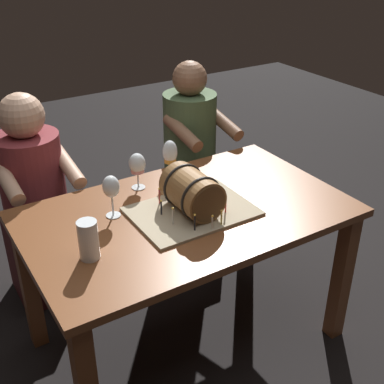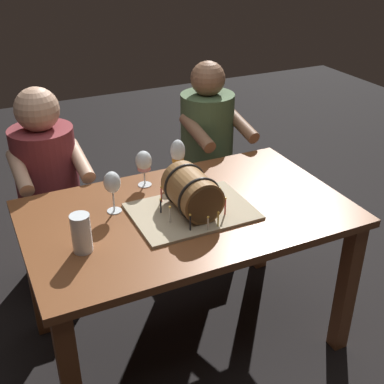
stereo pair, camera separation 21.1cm
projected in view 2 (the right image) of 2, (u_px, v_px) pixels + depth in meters
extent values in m
plane|color=black|center=(188.00, 336.00, 2.53)|extent=(8.00, 8.00, 0.00)
cube|color=brown|center=(187.00, 214.00, 2.18)|extent=(1.39, 0.84, 0.03)
cube|color=brown|center=(347.00, 288.00, 2.31)|extent=(0.07, 0.07, 0.70)
cube|color=brown|center=(35.00, 274.00, 2.41)|extent=(0.07, 0.07, 0.70)
cube|color=brown|center=(262.00, 215.00, 2.89)|extent=(0.07, 0.07, 0.70)
cube|color=tan|center=(192.00, 211.00, 2.16)|extent=(0.51, 0.37, 0.01)
cylinder|color=brown|center=(192.00, 192.00, 2.11)|extent=(0.18, 0.25, 0.18)
cylinder|color=#4F371E|center=(206.00, 206.00, 2.01)|extent=(0.16, 0.00, 0.16)
cylinder|color=#4F371E|center=(179.00, 179.00, 2.21)|extent=(0.16, 0.00, 0.16)
torus|color=black|center=(199.00, 199.00, 2.05)|extent=(0.20, 0.01, 0.20)
torus|color=black|center=(185.00, 185.00, 2.17)|extent=(0.20, 0.01, 0.20)
cylinder|color=black|center=(220.00, 197.00, 2.18)|extent=(0.01, 0.01, 0.07)
sphere|color=#F9C64C|center=(220.00, 188.00, 2.16)|extent=(0.01, 0.01, 0.01)
cylinder|color=black|center=(209.00, 190.00, 2.24)|extent=(0.01, 0.01, 0.06)
sphere|color=#F9C64C|center=(209.00, 183.00, 2.22)|extent=(0.01, 0.01, 0.01)
cylinder|color=black|center=(186.00, 186.00, 2.28)|extent=(0.01, 0.01, 0.07)
sphere|color=#F9C64C|center=(186.00, 178.00, 2.26)|extent=(0.01, 0.01, 0.01)
cylinder|color=silver|center=(173.00, 188.00, 2.27)|extent=(0.01, 0.01, 0.06)
sphere|color=#F9C64C|center=(173.00, 181.00, 2.25)|extent=(0.01, 0.01, 0.01)
cylinder|color=#D64C47|center=(161.00, 195.00, 2.20)|extent=(0.01, 0.01, 0.07)
sphere|color=#F9C64C|center=(161.00, 187.00, 2.18)|extent=(0.01, 0.01, 0.01)
cylinder|color=black|center=(161.00, 207.00, 2.12)|extent=(0.01, 0.01, 0.06)
sphere|color=#F9C64C|center=(160.00, 199.00, 2.10)|extent=(0.01, 0.01, 0.01)
cylinder|color=silver|center=(170.00, 216.00, 2.05)|extent=(0.01, 0.01, 0.07)
sphere|color=#F9C64C|center=(170.00, 207.00, 2.03)|extent=(0.01, 0.01, 0.01)
cylinder|color=black|center=(190.00, 223.00, 2.00)|extent=(0.01, 0.01, 0.07)
sphere|color=#F9C64C|center=(190.00, 215.00, 1.98)|extent=(0.01, 0.01, 0.01)
cylinder|color=silver|center=(208.00, 224.00, 2.00)|extent=(0.01, 0.01, 0.05)
sphere|color=#F9C64C|center=(208.00, 217.00, 1.99)|extent=(0.01, 0.01, 0.01)
cylinder|color=#EAD666|center=(218.00, 220.00, 2.03)|extent=(0.01, 0.01, 0.06)
sphere|color=#F9C64C|center=(218.00, 213.00, 2.01)|extent=(0.01, 0.01, 0.01)
cylinder|color=#D64C47|center=(225.00, 207.00, 2.11)|extent=(0.01, 0.01, 0.07)
sphere|color=#F9C64C|center=(226.00, 198.00, 2.09)|extent=(0.01, 0.01, 0.01)
cylinder|color=white|center=(114.00, 211.00, 2.17)|extent=(0.06, 0.06, 0.00)
cylinder|color=white|center=(114.00, 201.00, 2.15)|extent=(0.01, 0.01, 0.09)
ellipsoid|color=white|center=(112.00, 182.00, 2.10)|extent=(0.07, 0.07, 0.10)
cylinder|color=white|center=(178.00, 178.00, 2.44)|extent=(0.07, 0.07, 0.00)
cylinder|color=white|center=(178.00, 170.00, 2.42)|extent=(0.01, 0.01, 0.08)
ellipsoid|color=white|center=(178.00, 151.00, 2.38)|extent=(0.07, 0.07, 0.11)
cylinder|color=#C6842D|center=(178.00, 157.00, 2.39)|extent=(0.06, 0.06, 0.04)
cylinder|color=white|center=(145.00, 185.00, 2.38)|extent=(0.06, 0.06, 0.00)
cylinder|color=white|center=(144.00, 177.00, 2.36)|extent=(0.01, 0.01, 0.07)
ellipsoid|color=white|center=(144.00, 161.00, 2.32)|extent=(0.08, 0.08, 0.10)
cylinder|color=pink|center=(144.00, 166.00, 2.33)|extent=(0.06, 0.06, 0.04)
cylinder|color=white|center=(81.00, 233.00, 1.87)|extent=(0.08, 0.08, 0.15)
cylinder|color=#C6842D|center=(82.00, 240.00, 1.89)|extent=(0.07, 0.07, 0.10)
cylinder|color=white|center=(81.00, 228.00, 1.86)|extent=(0.07, 0.07, 0.01)
cube|color=#4C1B1E|center=(58.00, 247.00, 2.82)|extent=(0.34, 0.32, 0.45)
cylinder|color=maroon|center=(46.00, 172.00, 2.60)|extent=(0.33, 0.33, 0.48)
sphere|color=tan|center=(37.00, 109.00, 2.44)|extent=(0.22, 0.22, 0.22)
cylinder|color=tan|center=(79.00, 160.00, 2.51)|extent=(0.08, 0.31, 0.14)
cylinder|color=tan|center=(20.00, 172.00, 2.39)|extent=(0.08, 0.31, 0.14)
cube|color=#2A3A24|center=(206.00, 210.00, 3.17)|extent=(0.34, 0.32, 0.45)
cylinder|color=#47603D|center=(207.00, 138.00, 2.94)|extent=(0.32, 0.32, 0.53)
sphere|color=brown|center=(208.00, 79.00, 2.77)|extent=(0.19, 0.19, 0.19)
cylinder|color=brown|center=(240.00, 124.00, 2.84)|extent=(0.08, 0.31, 0.14)
cylinder|color=brown|center=(197.00, 132.00, 2.72)|extent=(0.08, 0.31, 0.14)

